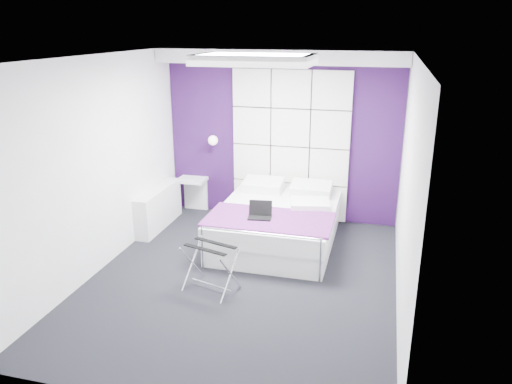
% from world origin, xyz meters
% --- Properties ---
extents(floor, '(4.40, 4.40, 0.00)m').
position_xyz_m(floor, '(0.00, 0.00, 0.00)').
color(floor, black).
rests_on(floor, ground).
extents(ceiling, '(4.40, 4.40, 0.00)m').
position_xyz_m(ceiling, '(0.00, 0.00, 2.60)').
color(ceiling, white).
rests_on(ceiling, wall_back).
extents(wall_back, '(3.60, 0.00, 3.60)m').
position_xyz_m(wall_back, '(0.00, 2.20, 1.30)').
color(wall_back, white).
rests_on(wall_back, floor).
extents(wall_left, '(0.00, 4.40, 4.40)m').
position_xyz_m(wall_left, '(-1.80, 0.00, 1.30)').
color(wall_left, white).
rests_on(wall_left, floor).
extents(wall_right, '(0.00, 4.40, 4.40)m').
position_xyz_m(wall_right, '(1.80, 0.00, 1.30)').
color(wall_right, white).
rests_on(wall_right, floor).
extents(accent_wall, '(3.58, 0.02, 2.58)m').
position_xyz_m(accent_wall, '(0.00, 2.19, 1.30)').
color(accent_wall, '#2E0E40').
rests_on(accent_wall, wall_back).
extents(soffit, '(3.58, 0.50, 0.20)m').
position_xyz_m(soffit, '(0.00, 1.95, 2.50)').
color(soffit, white).
rests_on(soffit, wall_back).
extents(headboard, '(1.80, 0.08, 2.30)m').
position_xyz_m(headboard, '(0.15, 2.14, 1.17)').
color(headboard, white).
rests_on(headboard, wall_back).
extents(skylight, '(1.36, 0.86, 0.12)m').
position_xyz_m(skylight, '(0.00, 0.60, 2.55)').
color(skylight, white).
rests_on(skylight, ceiling).
extents(wall_lamp, '(0.15, 0.15, 0.15)m').
position_xyz_m(wall_lamp, '(-1.05, 2.06, 1.22)').
color(wall_lamp, white).
rests_on(wall_lamp, wall_back).
extents(radiator, '(0.22, 1.20, 0.60)m').
position_xyz_m(radiator, '(-1.69, 1.30, 0.30)').
color(radiator, white).
rests_on(radiator, floor).
extents(bed, '(1.64, 1.97, 0.69)m').
position_xyz_m(bed, '(0.17, 1.15, 0.29)').
color(bed, white).
rests_on(bed, floor).
extents(nightstand, '(0.45, 0.35, 0.05)m').
position_xyz_m(nightstand, '(-1.43, 2.02, 0.55)').
color(nightstand, white).
rests_on(nightstand, wall_back).
extents(luggage_rack, '(0.56, 0.41, 0.55)m').
position_xyz_m(luggage_rack, '(-0.28, -0.32, 0.28)').
color(luggage_rack, silver).
rests_on(luggage_rack, floor).
extents(laptop, '(0.30, 0.21, 0.22)m').
position_xyz_m(laptop, '(0.05, 0.68, 0.61)').
color(laptop, black).
rests_on(laptop, bed).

